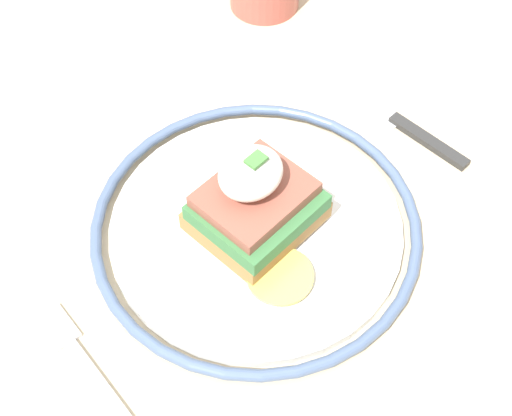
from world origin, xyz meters
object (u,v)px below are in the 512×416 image
(knife, at_px, (399,123))
(plate, at_px, (256,226))
(fork, at_px, (86,365))
(sandwich, at_px, (256,203))

(knife, bearing_deg, plate, 175.57)
(fork, bearing_deg, sandwich, -2.99)
(sandwich, relative_size, fork, 0.88)
(fork, relative_size, knife, 0.73)
(plate, relative_size, knife, 1.52)
(plate, xyz_separation_m, knife, (0.19, -0.01, -0.01))
(plate, relative_size, sandwich, 2.34)
(plate, relative_size, fork, 2.07)
(sandwich, bearing_deg, fork, 177.01)
(plate, bearing_deg, knife, -4.43)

